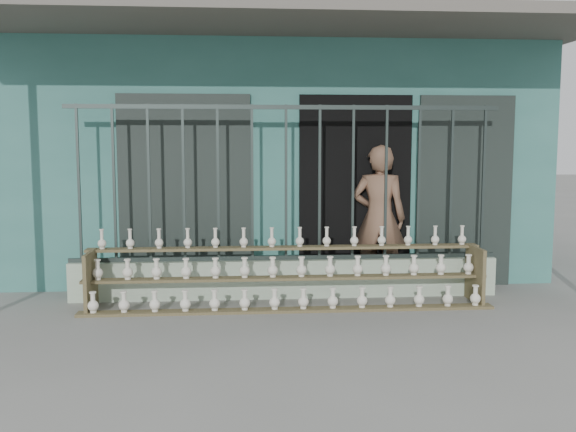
{
  "coord_description": "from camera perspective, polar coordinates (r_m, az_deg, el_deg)",
  "views": [
    {
      "loc": [
        -0.55,
        -6.1,
        1.81
      ],
      "look_at": [
        0.0,
        1.0,
        1.0
      ],
      "focal_mm": 40.0,
      "sensor_mm": 36.0,
      "label": 1
    }
  ],
  "objects": [
    {
      "name": "security_fence",
      "position": [
        7.43,
        -0.18,
        2.93
      ],
      "size": [
        5.0,
        0.04,
        1.8
      ],
      "color": "#283330",
      "rests_on": "parapet_wall"
    },
    {
      "name": "workshop_building",
      "position": [
        10.34,
        -1.36,
        5.44
      ],
      "size": [
        7.4,
        6.6,
        3.21
      ],
      "color": "#346E66",
      "rests_on": "ground"
    },
    {
      "name": "ground",
      "position": [
        6.38,
        0.7,
        -9.98
      ],
      "size": [
        60.0,
        60.0,
        0.0
      ],
      "primitive_type": "plane",
      "color": "slate"
    },
    {
      "name": "parapet_wall",
      "position": [
        7.58,
        -0.18,
        -5.57
      ],
      "size": [
        5.0,
        0.2,
        0.45
      ],
      "primitive_type": "cube",
      "color": "#A9BFA3",
      "rests_on": "ground"
    },
    {
      "name": "elderly_woman",
      "position": [
        7.95,
        8.1,
        -0.18
      ],
      "size": [
        0.75,
        0.6,
        1.79
      ],
      "primitive_type": "imported",
      "rotation": [
        0.0,
        0.0,
        2.85
      ],
      "color": "brown",
      "rests_on": "ground"
    },
    {
      "name": "shelf_rack",
      "position": [
        7.15,
        -0.06,
        -5.18
      ],
      "size": [
        4.5,
        0.68,
        0.85
      ],
      "color": "brown",
      "rests_on": "ground"
    }
  ]
}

